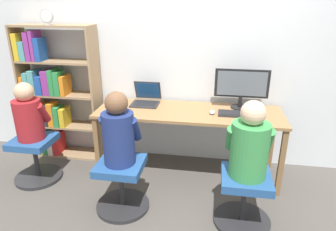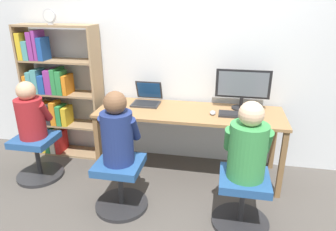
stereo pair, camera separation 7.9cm
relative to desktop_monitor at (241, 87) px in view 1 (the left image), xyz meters
The scene contains 15 objects.
ground_plane 1.22m from the desktop_monitor, 136.94° to the right, with size 14.00×14.00×0.00m, color #4C4742.
wall_back 0.66m from the desktop_monitor, 158.26° to the left, with size 10.00×0.05×2.60m.
desk 0.64m from the desktop_monitor, 161.81° to the right, with size 1.95×0.65×0.74m.
desktop_monitor is the anchor object (origin of this frame).
laptop 1.05m from the desktop_monitor, behind, with size 0.30×0.32×0.24m.
keyboard 0.31m from the desktop_monitor, 94.88° to the right, with size 0.42×0.17×0.03m.
computer_mouse_by_keyboard 0.42m from the desktop_monitor, 142.57° to the right, with size 0.06×0.12×0.03m.
office_chair_left 1.17m from the desktop_monitor, 88.34° to the right, with size 0.50×0.50×0.48m.
office_chair_right 1.57m from the desktop_monitor, 140.05° to the right, with size 0.50×0.50×0.48m.
person_at_monitor 0.95m from the desktop_monitor, 88.33° to the right, with size 0.37×0.32×0.65m.
person_at_laptop 1.41m from the desktop_monitor, 140.19° to the right, with size 0.34×0.31×0.66m.
bookshelf 2.21m from the desktop_monitor, behind, with size 0.92×0.29×1.59m.
desk_clock 2.19m from the desktop_monitor, behind, with size 0.15×0.03×0.17m.
office_chair_side 2.32m from the desktop_monitor, 165.01° to the right, with size 0.50×0.50×0.48m.
person_near_shelf 2.22m from the desktop_monitor, 165.11° to the right, with size 0.34×0.29×0.60m.
Camera 1 is at (0.27, -2.63, 1.83)m, focal length 32.00 mm.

